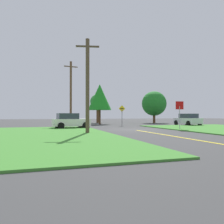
{
  "coord_description": "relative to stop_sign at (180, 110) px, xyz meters",
  "views": [
    {
      "loc": [
        -8.41,
        -19.95,
        1.45
      ],
      "look_at": [
        -0.68,
        4.52,
        1.79
      ],
      "focal_mm": 35.22,
      "sensor_mm": 36.0,
      "label": 1
    }
  ],
  "objects": [
    {
      "name": "ground_plane",
      "position": [
        -4.39,
        1.45,
        -1.97
      ],
      "size": [
        120.0,
        120.0,
        0.0
      ],
      "primitive_type": "plane",
      "color": "#3D3D3D"
    },
    {
      "name": "utility_pole_mid",
      "position": [
        -9.25,
        10.93,
        2.44
      ],
      "size": [
        1.8,
        0.33,
        8.57
      ],
      "color": "brown",
      "rests_on": "ground"
    },
    {
      "name": "parked_car_near_building",
      "position": [
        -9.96,
        5.37,
        -1.17
      ],
      "size": [
        4.02,
        2.42,
        1.62
      ],
      "rotation": [
        0.0,
        0.0,
        0.12
      ],
      "color": "white",
      "rests_on": "ground"
    },
    {
      "name": "direction_sign",
      "position": [
        -2.7,
        9.01,
        -0.26
      ],
      "size": [
        0.91,
        0.08,
        2.74
      ],
      "color": "slate",
      "rests_on": "ground"
    },
    {
      "name": "lane_stripe_center",
      "position": [
        -4.39,
        -6.55,
        -1.96
      ],
      "size": [
        0.2,
        14.0,
        0.01
      ],
      "primitive_type": "cube",
      "color": "yellow",
      "rests_on": "ground"
    },
    {
      "name": "grass_verge_left",
      "position": [
        -13.93,
        -2.55,
        -1.93
      ],
      "size": [
        12.0,
        20.0,
        0.08
      ],
      "primitive_type": "cube",
      "color": "#3F842F",
      "rests_on": "ground"
    },
    {
      "name": "oak_tree_left",
      "position": [
        -4.44,
        14.24,
        2.21
      ],
      "size": [
        3.61,
        3.61,
        6.18
      ],
      "color": "brown",
      "rests_on": "ground"
    },
    {
      "name": "stop_sign",
      "position": [
        0.0,
        0.0,
        0.0
      ],
      "size": [
        0.78,
        0.19,
        2.77
      ],
      "rotation": [
        0.0,
        0.0,
        2.94
      ],
      "color": "#9EA0A8",
      "rests_on": "ground"
    },
    {
      "name": "car_on_crossroad",
      "position": [
        6.29,
        7.18,
        -1.17
      ],
      "size": [
        2.23,
        3.91,
        1.62
      ],
      "rotation": [
        0.0,
        0.0,
        1.62
      ],
      "color": "silver",
      "rests_on": "ground"
    },
    {
      "name": "utility_pole_near",
      "position": [
        -9.51,
        -1.8,
        1.82
      ],
      "size": [
        1.78,
        0.52,
        7.34
      ],
      "color": "brown",
      "rests_on": "ground"
    },
    {
      "name": "oak_tree_right",
      "position": [
        -3.25,
        20.44,
        1.85
      ],
      "size": [
        2.71,
        2.71,
        5.24
      ],
      "color": "brown",
      "rests_on": "ground"
    },
    {
      "name": "pine_tree_center",
      "position": [
        6.01,
        16.26,
        1.49
      ],
      "size": [
        4.33,
        4.33,
        5.63
      ],
      "color": "brown",
      "rests_on": "ground"
    }
  ]
}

